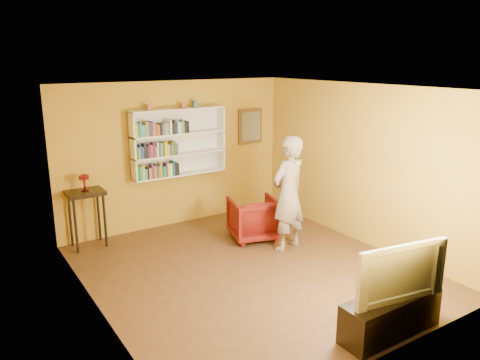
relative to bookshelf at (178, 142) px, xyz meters
The scene contains 16 objects.
room_shell 2.48m from the bookshelf, 90.00° to the right, with size 5.30×5.80×2.88m.
bookshelf is the anchor object (origin of this frame).
books_row_lower 0.67m from the bookshelf, 167.12° to the right, with size 0.79×0.19×0.27m.
books_row_middle 0.47m from the bookshelf, 166.77° to the right, with size 0.80×0.19×0.26m.
books_row_upper 0.48m from the bookshelf, 163.86° to the right, with size 1.01×0.19×0.26m.
ornament_left 0.87m from the bookshelf, behind, with size 0.08×0.08×0.10m, color #A6532F.
ornament_centre 0.68m from the bookshelf, 31.64° to the right, with size 0.07×0.07×0.10m, color #9D4334.
ornament_right 0.77m from the bookshelf, ahead, with size 0.09×0.09×0.12m, color #425C6E.
framed_painting 1.66m from the bookshelf, ahead, with size 0.55×0.05×0.70m.
console_table 1.95m from the bookshelf, behind, with size 0.60×0.45×0.97m.
ruby_lustre 1.83m from the bookshelf, behind, with size 0.18×0.18×0.29m.
armchair 1.99m from the bookshelf, 60.94° to the right, with size 0.78×0.81×0.73m, color #4F0506.
person 2.37m from the bookshelf, 64.81° to the right, with size 0.70×0.46×1.91m, color #80705E.
game_remote 2.55m from the bookshelf, 72.01° to the right, with size 0.04×0.15×0.04m, color white.
tv_cabinet 4.87m from the bookshelf, 84.88° to the right, with size 1.32×0.39×0.47m, color black.
television 4.74m from the bookshelf, 84.88° to the right, with size 1.18×0.15×0.68m, color black.
Camera 1 is at (-3.65, -5.34, 3.11)m, focal length 35.00 mm.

